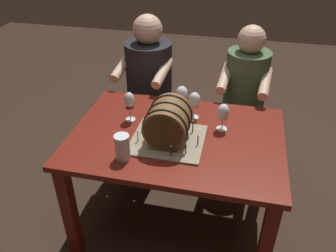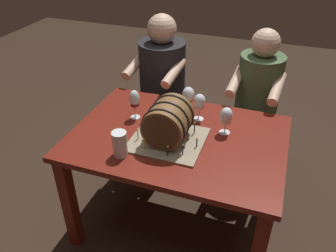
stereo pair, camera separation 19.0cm
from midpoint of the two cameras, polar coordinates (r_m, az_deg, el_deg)
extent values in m
plane|color=#332319|center=(2.50, -1.05, -15.53)|extent=(8.00, 8.00, 0.00)
cube|color=maroon|center=(2.01, -1.26, -1.98)|extent=(1.24, 0.88, 0.03)
cube|color=maroon|center=(2.18, -18.60, -13.60)|extent=(0.07, 0.07, 0.70)
cube|color=maroon|center=(1.96, 13.10, -19.31)|extent=(0.07, 0.07, 0.70)
cube|color=maroon|center=(2.68, -10.92, -2.26)|extent=(0.07, 0.07, 0.70)
cube|color=maroon|center=(2.50, 13.62, -5.52)|extent=(0.07, 0.07, 0.70)
cube|color=gray|center=(1.95, -2.79, -2.40)|extent=(0.41, 0.38, 0.01)
cylinder|color=brown|center=(1.89, -2.89, 0.67)|extent=(0.24, 0.24, 0.24)
cylinder|color=#46301B|center=(1.79, -3.91, -1.39)|extent=(0.21, 0.00, 0.21)
cylinder|color=#46301B|center=(1.99, -1.96, 2.53)|extent=(0.21, 0.00, 0.21)
torus|color=black|center=(1.82, -3.56, -0.69)|extent=(0.25, 0.01, 0.25)
torus|color=black|center=(1.89, -2.89, 0.67)|extent=(0.25, 0.01, 0.25)
torus|color=black|center=(1.95, -2.26, 1.93)|extent=(0.25, 0.01, 0.25)
cylinder|color=black|center=(1.89, 2.16, -2.56)|extent=(0.01, 0.01, 0.05)
sphere|color=#F9C64C|center=(1.87, 2.18, -1.78)|extent=(0.01, 0.01, 0.01)
cylinder|color=black|center=(1.99, 1.46, -0.22)|extent=(0.01, 0.01, 0.07)
sphere|color=#F9C64C|center=(1.97, 1.48, 0.72)|extent=(0.01, 0.01, 0.01)
cylinder|color=#D64C47|center=(2.05, -0.93, 0.77)|extent=(0.01, 0.01, 0.07)
sphere|color=#F9C64C|center=(2.03, -0.94, 1.70)|extent=(0.01, 0.01, 0.01)
cylinder|color=silver|center=(2.06, -4.11, 0.86)|extent=(0.01, 0.01, 0.06)
sphere|color=#F9C64C|center=(2.04, -4.15, 1.74)|extent=(0.01, 0.01, 0.01)
cylinder|color=silver|center=(2.02, -6.84, -0.03)|extent=(0.01, 0.01, 0.06)
sphere|color=#F9C64C|center=(2.00, -6.91, 0.85)|extent=(0.01, 0.01, 0.01)
cylinder|color=#EAD666|center=(1.93, -7.89, -1.89)|extent=(0.01, 0.01, 0.06)
sphere|color=#F9C64C|center=(1.91, -7.97, -1.02)|extent=(0.01, 0.01, 0.01)
cylinder|color=#EAD666|center=(1.86, -6.61, -3.47)|extent=(0.01, 0.01, 0.05)
sphere|color=#F9C64C|center=(1.84, -6.67, -2.67)|extent=(0.01, 0.01, 0.01)
cylinder|color=black|center=(1.81, -2.47, -4.37)|extent=(0.01, 0.01, 0.05)
sphere|color=#F9C64C|center=(1.79, -2.49, -3.53)|extent=(0.01, 0.01, 0.01)
cylinder|color=black|center=(1.83, -0.01, -3.98)|extent=(0.01, 0.01, 0.06)
sphere|color=#F9C64C|center=(1.81, -0.01, -3.13)|extent=(0.01, 0.01, 0.01)
cylinder|color=white|center=(2.17, -8.77, 1.03)|extent=(0.06, 0.06, 0.00)
cylinder|color=white|center=(2.15, -8.86, 1.97)|extent=(0.01, 0.01, 0.08)
ellipsoid|color=white|center=(2.10, -9.08, 4.16)|extent=(0.06, 0.06, 0.11)
cylinder|color=maroon|center=(2.12, -9.01, 3.42)|extent=(0.05, 0.05, 0.04)
cylinder|color=white|center=(2.17, 1.82, 1.43)|extent=(0.06, 0.06, 0.00)
cylinder|color=white|center=(2.15, 1.84, 2.34)|extent=(0.01, 0.01, 0.08)
ellipsoid|color=white|center=(2.10, 1.88, 4.35)|extent=(0.07, 0.07, 0.10)
cylinder|color=pink|center=(2.12, 1.87, 3.62)|extent=(0.06, 0.06, 0.03)
cylinder|color=white|center=(2.25, -0.16, 2.74)|extent=(0.06, 0.06, 0.00)
cylinder|color=white|center=(2.23, -0.16, 3.50)|extent=(0.01, 0.01, 0.07)
ellipsoid|color=white|center=(2.19, -0.16, 5.38)|extent=(0.08, 0.08, 0.10)
cylinder|color=#C6842D|center=(2.21, -0.16, 4.77)|extent=(0.07, 0.07, 0.04)
cylinder|color=white|center=(2.07, 6.36, -0.53)|extent=(0.07, 0.07, 0.00)
cylinder|color=white|center=(2.05, 6.42, 0.28)|extent=(0.01, 0.01, 0.07)
ellipsoid|color=white|center=(2.00, 6.56, 2.27)|extent=(0.07, 0.07, 0.10)
cylinder|color=beige|center=(2.02, 6.52, 1.61)|extent=(0.06, 0.06, 0.04)
cylinder|color=white|center=(1.82, -10.62, -3.60)|extent=(0.08, 0.08, 0.14)
cylinder|color=#C6842D|center=(1.83, -10.56, -4.11)|extent=(0.07, 0.07, 0.10)
cylinder|color=white|center=(1.79, -10.75, -2.63)|extent=(0.07, 0.07, 0.01)
cube|color=black|center=(2.96, -4.71, -0.77)|extent=(0.34, 0.32, 0.45)
cylinder|color=#232328|center=(2.72, -5.20, 8.09)|extent=(0.40, 0.40, 0.56)
sphere|color=beige|center=(2.58, -5.63, 15.71)|extent=(0.22, 0.22, 0.22)
cylinder|color=beige|center=(2.50, -3.13, 8.83)|extent=(0.10, 0.31, 0.14)
cylinder|color=beige|center=(2.63, -9.79, 9.66)|extent=(0.10, 0.31, 0.14)
cube|color=#2A3A24|center=(2.86, 9.71, -2.59)|extent=(0.34, 0.32, 0.45)
cylinder|color=#47603D|center=(2.60, 10.73, 6.38)|extent=(0.34, 0.34, 0.55)
sphere|color=beige|center=(2.47, 11.62, 13.94)|extent=(0.20, 0.20, 0.20)
cylinder|color=beige|center=(2.42, 13.79, 6.94)|extent=(0.10, 0.31, 0.14)
cylinder|color=beige|center=(2.45, 7.26, 7.98)|extent=(0.10, 0.31, 0.14)
camera|label=1|loc=(0.10, -92.86, -1.87)|focal=36.50mm
camera|label=2|loc=(0.10, 87.14, 1.87)|focal=36.50mm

